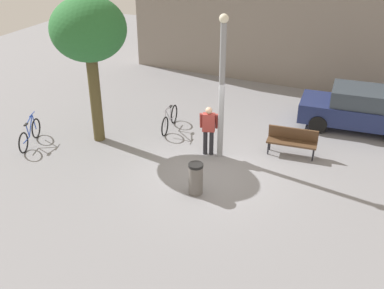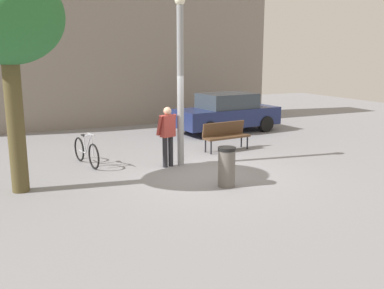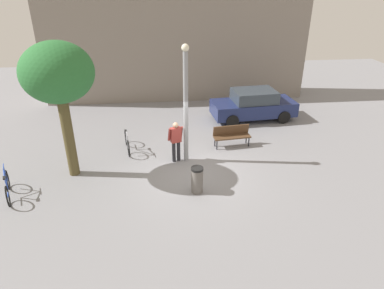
% 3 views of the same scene
% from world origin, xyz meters
% --- Properties ---
extents(ground_plane, '(36.00, 36.00, 0.00)m').
position_xyz_m(ground_plane, '(0.00, 0.00, 0.00)').
color(ground_plane, gray).
extents(building_facade, '(14.93, 2.00, 6.02)m').
position_xyz_m(building_facade, '(0.00, 9.29, 3.01)').
color(building_facade, gray).
rests_on(building_facade, ground_plane).
extents(lamppost, '(0.28, 0.28, 4.60)m').
position_xyz_m(lamppost, '(-0.15, 1.06, 2.47)').
color(lamppost, gray).
rests_on(lamppost, ground_plane).
extents(person_by_lamppost, '(0.63, 0.41, 1.67)m').
position_xyz_m(person_by_lamppost, '(-0.55, 1.05, 0.97)').
color(person_by_lamppost, '#232328').
rests_on(person_by_lamppost, ground_plane).
extents(park_bench, '(1.64, 0.64, 0.92)m').
position_xyz_m(park_bench, '(1.92, 2.18, 0.55)').
color(park_bench, '#513823').
rests_on(park_bench, ground_plane).
extents(plaza_tree, '(2.41, 2.41, 4.89)m').
position_xyz_m(plaza_tree, '(-4.43, 0.44, 3.78)').
color(plaza_tree, brown).
rests_on(plaza_tree, ground_plane).
extents(bicycle_silver, '(0.35, 1.79, 0.97)m').
position_xyz_m(bicycle_silver, '(-2.56, 2.19, 0.38)').
color(bicycle_silver, black).
rests_on(bicycle_silver, ground_plane).
extents(parked_car_navy, '(4.34, 2.12, 1.55)m').
position_xyz_m(parked_car_navy, '(3.65, 5.10, 0.77)').
color(parked_car_navy, navy).
rests_on(parked_car_navy, ground_plane).
extents(trash_bin, '(0.42, 0.42, 0.95)m').
position_xyz_m(trash_bin, '(0.02, -1.22, 0.48)').
color(trash_bin, '#66605B').
rests_on(trash_bin, ground_plane).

